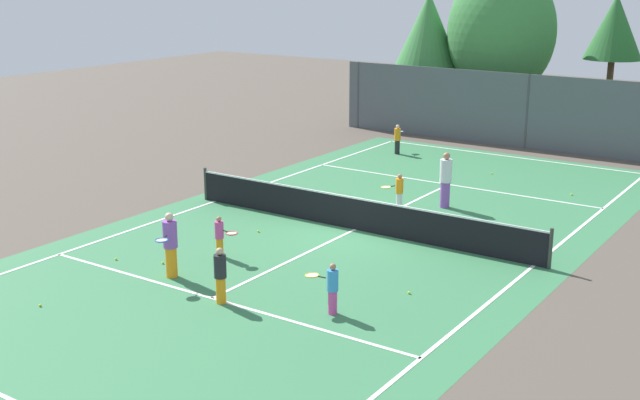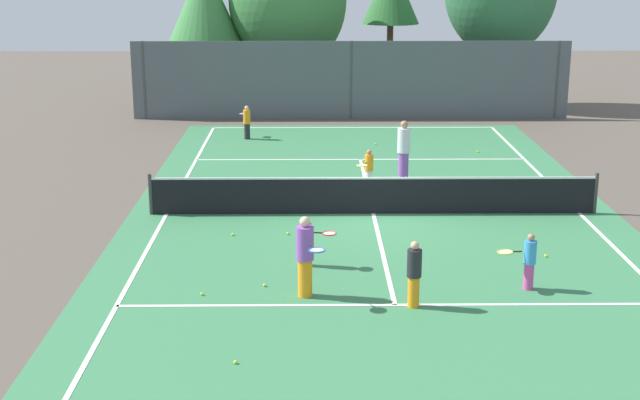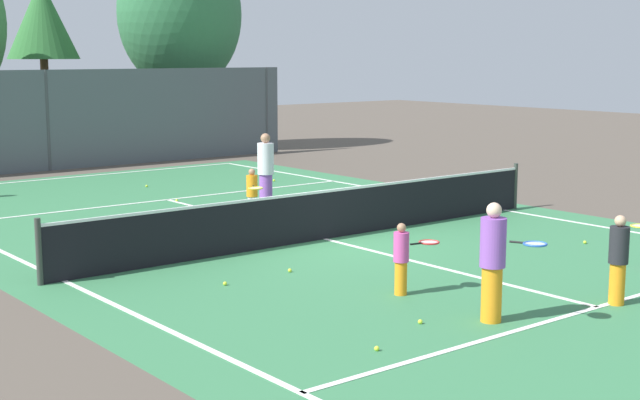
% 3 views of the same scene
% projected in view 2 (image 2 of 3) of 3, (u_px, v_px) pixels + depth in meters
% --- Properties ---
extents(ground_plane, '(80.00, 80.00, 0.00)m').
position_uv_depth(ground_plane, '(373.00, 214.00, 23.94)').
color(ground_plane, brown).
extents(court_surface, '(13.00, 25.00, 0.01)m').
position_uv_depth(court_surface, '(373.00, 214.00, 23.94)').
color(court_surface, '#387A4C').
rests_on(court_surface, ground_plane).
extents(tennis_net, '(11.90, 0.10, 1.10)m').
position_uv_depth(tennis_net, '(374.00, 195.00, 23.80)').
color(tennis_net, '#333833').
rests_on(tennis_net, ground_plane).
extents(perimeter_fence, '(18.00, 0.12, 3.20)m').
position_uv_depth(perimeter_fence, '(351.00, 80.00, 37.00)').
color(perimeter_fence, '#515B60').
rests_on(perimeter_fence, ground_plane).
extents(tree_1, '(5.15, 4.16, 7.77)m').
position_uv_depth(tree_1, '(288.00, 0.00, 39.18)').
color(tree_1, brown).
rests_on(tree_1, ground_plane).
extents(tree_3, '(3.64, 3.64, 6.44)m').
position_uv_depth(tree_3, '(204.00, 7.00, 38.85)').
color(tree_3, brown).
rests_on(tree_3, ground_plane).
extents(player_0, '(0.51, 0.85, 1.24)m').
position_uv_depth(player_0, '(247.00, 122.00, 33.24)').
color(player_0, '#232328').
rests_on(player_0, ground_plane).
extents(player_1, '(0.63, 0.93, 1.68)m').
position_uv_depth(player_1, '(305.00, 256.00, 18.00)').
color(player_1, orange).
rests_on(player_1, ground_plane).
extents(player_2, '(0.82, 0.40, 1.13)m').
position_uv_depth(player_2, '(308.00, 240.00, 19.84)').
color(player_2, orange).
rests_on(player_2, ground_plane).
extents(player_3, '(0.29, 0.29, 1.35)m').
position_uv_depth(player_3, '(414.00, 274.00, 17.52)').
color(player_3, orange).
rests_on(player_3, ground_plane).
extents(player_4, '(0.83, 0.36, 1.20)m').
position_uv_depth(player_4, '(528.00, 260.00, 18.46)').
color(player_4, '#D14799').
rests_on(player_4, ground_plane).
extents(player_5, '(0.58, 0.82, 1.17)m').
position_uv_depth(player_5, '(369.00, 168.00, 26.27)').
color(player_5, silver).
rests_on(player_5, ground_plane).
extents(player_6, '(0.39, 0.39, 1.83)m').
position_uv_depth(player_6, '(404.00, 150.00, 27.23)').
color(player_6, purple).
rests_on(player_6, ground_plane).
extents(tennis_ball_0, '(0.07, 0.07, 0.07)m').
position_uv_depth(tennis_ball_0, '(546.00, 256.00, 20.55)').
color(tennis_ball_0, '#CCE533').
rests_on(tennis_ball_0, ground_plane).
extents(tennis_ball_1, '(0.07, 0.07, 0.07)m').
position_uv_depth(tennis_ball_1, '(265.00, 285.00, 18.74)').
color(tennis_ball_1, '#CCE533').
rests_on(tennis_ball_1, ground_plane).
extents(tennis_ball_3, '(0.07, 0.07, 0.07)m').
position_uv_depth(tennis_ball_3, '(202.00, 294.00, 18.27)').
color(tennis_ball_3, '#CCE533').
rests_on(tennis_ball_3, ground_plane).
extents(tennis_ball_4, '(0.07, 0.07, 0.07)m').
position_uv_depth(tennis_ball_4, '(288.00, 233.00, 22.16)').
color(tennis_ball_4, '#CCE533').
rests_on(tennis_ball_4, ground_plane).
extents(tennis_ball_5, '(0.07, 0.07, 0.07)m').
position_uv_depth(tennis_ball_5, '(478.00, 152.00, 31.16)').
color(tennis_ball_5, '#CCE533').
rests_on(tennis_ball_5, ground_plane).
extents(tennis_ball_6, '(0.07, 0.07, 0.07)m').
position_uv_depth(tennis_ball_6, '(375.00, 144.00, 32.38)').
color(tennis_ball_6, '#CCE533').
rests_on(tennis_ball_6, ground_plane).
extents(tennis_ball_7, '(0.07, 0.07, 0.07)m').
position_uv_depth(tennis_ball_7, '(233.00, 234.00, 22.08)').
color(tennis_ball_7, '#CCE533').
rests_on(tennis_ball_7, ground_plane).
extents(tennis_ball_8, '(0.07, 0.07, 0.07)m').
position_uv_depth(tennis_ball_8, '(363.00, 161.00, 29.72)').
color(tennis_ball_8, '#CCE533').
rests_on(tennis_ball_8, ground_plane).
extents(tennis_ball_9, '(0.07, 0.07, 0.07)m').
position_uv_depth(tennis_ball_9, '(235.00, 362.00, 15.25)').
color(tennis_ball_9, '#CCE533').
rests_on(tennis_ball_9, ground_plane).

